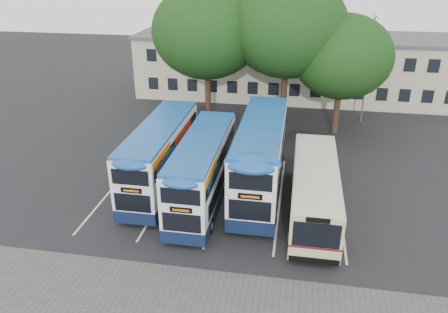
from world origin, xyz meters
TOP-DOWN VIEW (x-y plane):
  - ground at (0.00, 0.00)m, footprint 120.00×120.00m
  - bay_lines at (-3.75, 5.00)m, footprint 14.12×11.00m
  - depot_building at (0.00, 26.99)m, footprint 32.40×8.40m
  - lamp_post at (6.00, 19.97)m, footprint 0.25×1.05m
  - tree_left at (-7.21, 17.30)m, footprint 8.88×8.88m
  - tree_mid at (-0.80, 17.45)m, footprint 9.25×9.25m
  - tree_right at (3.55, 16.88)m, footprint 7.66×7.66m
  - bus_dd_left at (-7.73, 5.58)m, footprint 2.40×9.91m
  - bus_dd_mid at (-4.74, 4.16)m, footprint 2.35×9.69m
  - bus_dd_right at (-1.59, 6.09)m, footprint 2.60×10.74m
  - bus_single at (1.66, 4.00)m, footprint 2.51×9.86m

SIDE VIEW (x-z plane):
  - ground at x=0.00m, z-range 0.00..0.00m
  - bay_lines at x=-3.75m, z-range 0.00..0.01m
  - bus_single at x=1.66m, z-range 0.20..3.14m
  - bus_dd_mid at x=-4.74m, z-range 0.21..4.24m
  - bus_dd_left at x=-7.73m, z-range 0.21..4.34m
  - bus_dd_right at x=-1.59m, z-range 0.23..4.70m
  - depot_building at x=0.00m, z-range 0.05..6.25m
  - lamp_post at x=6.00m, z-range 0.55..9.61m
  - tree_right at x=3.55m, z-range 1.50..11.04m
  - tree_left at x=-7.21m, z-range 2.00..13.58m
  - tree_mid at x=-0.80m, z-range 2.17..14.41m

